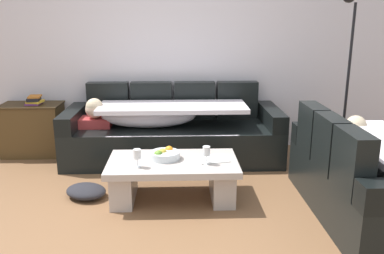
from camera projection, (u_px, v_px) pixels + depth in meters
ground_plane at (150, 224)px, 3.39m from camera, size 14.00×14.00×0.00m
back_wall at (158, 43)px, 5.11m from camera, size 9.00×0.10×2.70m
couch_along_wall at (169, 132)px, 4.87m from camera, size 2.52×0.92×0.88m
couch_near_window at (368, 178)px, 3.47m from camera, size 0.92×1.71×0.88m
coffee_table at (173, 175)px, 3.80m from camera, size 1.20×0.68×0.38m
fruit_bowl at (165, 155)px, 3.80m from camera, size 0.28×0.28×0.10m
wine_glass_near_left at (137, 155)px, 3.57m from camera, size 0.07×0.07×0.17m
wine_glass_near_right at (206, 152)px, 3.65m from camera, size 0.07×0.07×0.17m
open_magazine at (213, 159)px, 3.79m from camera, size 0.32×0.26×0.01m
side_cabinet at (33, 129)px, 5.03m from camera, size 0.72×0.44×0.64m
book_stack_on_cabinet at (34, 100)px, 4.93m from camera, size 0.19×0.22×0.10m
floor_lamp at (346, 67)px, 4.59m from camera, size 0.33×0.31×1.95m
crumpled_garment at (86, 191)px, 3.88m from camera, size 0.50×0.47×0.12m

